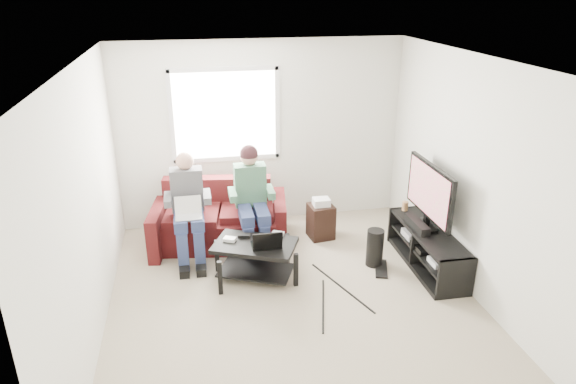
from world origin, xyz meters
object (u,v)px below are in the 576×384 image
Objects in this scene: tv at (430,193)px; sofa at (220,221)px; coffee_table at (255,252)px; end_table at (321,220)px; tv_stand at (427,250)px; subwoofer at (375,248)px.

sofa is at bearing 156.85° from tv.
coffee_table is 1.87× the size of end_table.
tv_stand is (2.12, -0.14, -0.12)m from coffee_table.
tv is (2.11, -0.04, 0.60)m from coffee_table.
coffee_table is (0.33, -1.01, 0.03)m from sofa.
tv is 1.58m from end_table.
tv is at bearing -40.41° from end_table.
subwoofer is (1.83, -0.99, -0.07)m from sofa.
end_table is at bearing -5.19° from sofa.
sofa is 1.06m from coffee_table.
end_table is (-1.09, 1.02, 0.04)m from tv_stand.
coffee_table is 0.98× the size of tv.
tv_stand reaches higher than subwoofer.
tv_stand is 1.49m from end_table.
sofa is 1.28× the size of tv_stand.
tv_stand is 0.74m from tv.
subwoofer is at bearing 174.52° from tv.
coffee_table is 2.28× the size of subwoofer.
tv is 0.94m from subwoofer.
tv is (2.45, -1.05, 0.64)m from sofa.
coffee_table is 0.73× the size of tv_stand.
end_table is at bearing 118.26° from subwoofer.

